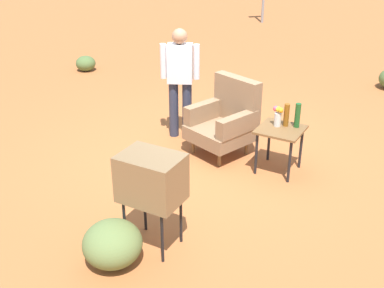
{
  "coord_description": "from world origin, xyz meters",
  "views": [
    {
      "loc": [
        2.82,
        -5.42,
        3.08
      ],
      "look_at": [
        0.35,
        -1.07,
        0.65
      ],
      "focal_mm": 44.54,
      "sensor_mm": 36.0,
      "label": 1
    }
  ],
  "objects_px": {
    "person_standing": "(180,77)",
    "bottle_wine_green": "(298,115)",
    "bottle_tall_amber": "(286,115)",
    "armchair": "(226,119)",
    "side_table": "(280,135)",
    "flower_vase": "(278,115)",
    "tv_on_stand": "(151,179)"
  },
  "relations": [
    {
      "from": "person_standing",
      "to": "bottle_wine_green",
      "type": "relative_size",
      "value": 5.12
    },
    {
      "from": "person_standing",
      "to": "bottle_tall_amber",
      "type": "distance_m",
      "value": 1.73
    },
    {
      "from": "person_standing",
      "to": "bottle_tall_amber",
      "type": "relative_size",
      "value": 5.47
    },
    {
      "from": "armchair",
      "to": "side_table",
      "type": "height_order",
      "value": "armchair"
    },
    {
      "from": "person_standing",
      "to": "flower_vase",
      "type": "bearing_deg",
      "value": -9.23
    },
    {
      "from": "person_standing",
      "to": "bottle_tall_amber",
      "type": "height_order",
      "value": "person_standing"
    },
    {
      "from": "tv_on_stand",
      "to": "flower_vase",
      "type": "height_order",
      "value": "tv_on_stand"
    },
    {
      "from": "side_table",
      "to": "bottle_wine_green",
      "type": "xyz_separation_m",
      "value": [
        0.16,
        0.15,
        0.25
      ]
    },
    {
      "from": "person_standing",
      "to": "flower_vase",
      "type": "relative_size",
      "value": 6.19
    },
    {
      "from": "bottle_tall_amber",
      "to": "flower_vase",
      "type": "xyz_separation_m",
      "value": [
        -0.09,
        -0.06,
        -0.0
      ]
    },
    {
      "from": "bottle_wine_green",
      "to": "flower_vase",
      "type": "height_order",
      "value": "bottle_wine_green"
    },
    {
      "from": "bottle_tall_amber",
      "to": "flower_vase",
      "type": "height_order",
      "value": "bottle_tall_amber"
    },
    {
      "from": "tv_on_stand",
      "to": "side_table",
      "type": "bearing_deg",
      "value": 75.56
    },
    {
      "from": "armchair",
      "to": "person_standing",
      "type": "relative_size",
      "value": 0.65
    },
    {
      "from": "bottle_wine_green",
      "to": "bottle_tall_amber",
      "type": "distance_m",
      "value": 0.14
    },
    {
      "from": "tv_on_stand",
      "to": "person_standing",
      "type": "height_order",
      "value": "person_standing"
    },
    {
      "from": "bottle_wine_green",
      "to": "side_table",
      "type": "bearing_deg",
      "value": -136.73
    },
    {
      "from": "armchair",
      "to": "bottle_tall_amber",
      "type": "bearing_deg",
      "value": -3.28
    },
    {
      "from": "person_standing",
      "to": "bottle_tall_amber",
      "type": "bearing_deg",
      "value": -6.77
    },
    {
      "from": "side_table",
      "to": "flower_vase",
      "type": "distance_m",
      "value": 0.25
    },
    {
      "from": "tv_on_stand",
      "to": "bottle_tall_amber",
      "type": "xyz_separation_m",
      "value": [
        0.57,
        2.24,
        -0.02
      ]
    },
    {
      "from": "person_standing",
      "to": "bottle_wine_green",
      "type": "bearing_deg",
      "value": -5.26
    },
    {
      "from": "person_standing",
      "to": "flower_vase",
      "type": "xyz_separation_m",
      "value": [
        1.61,
        -0.26,
        -0.18
      ]
    },
    {
      "from": "side_table",
      "to": "tv_on_stand",
      "type": "distance_m",
      "value": 2.21
    },
    {
      "from": "tv_on_stand",
      "to": "person_standing",
      "type": "xyz_separation_m",
      "value": [
        -1.14,
        2.44,
        0.16
      ]
    },
    {
      "from": "bottle_wine_green",
      "to": "bottle_tall_amber",
      "type": "bearing_deg",
      "value": -166.22
    },
    {
      "from": "side_table",
      "to": "bottle_wine_green",
      "type": "height_order",
      "value": "bottle_wine_green"
    },
    {
      "from": "bottle_wine_green",
      "to": "flower_vase",
      "type": "distance_m",
      "value": 0.25
    },
    {
      "from": "side_table",
      "to": "flower_vase",
      "type": "height_order",
      "value": "flower_vase"
    },
    {
      "from": "bottle_wine_green",
      "to": "armchair",
      "type": "bearing_deg",
      "value": 179.01
    },
    {
      "from": "tv_on_stand",
      "to": "bottle_wine_green",
      "type": "bearing_deg",
      "value": 72.8
    },
    {
      "from": "armchair",
      "to": "tv_on_stand",
      "type": "height_order",
      "value": "armchair"
    }
  ]
}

